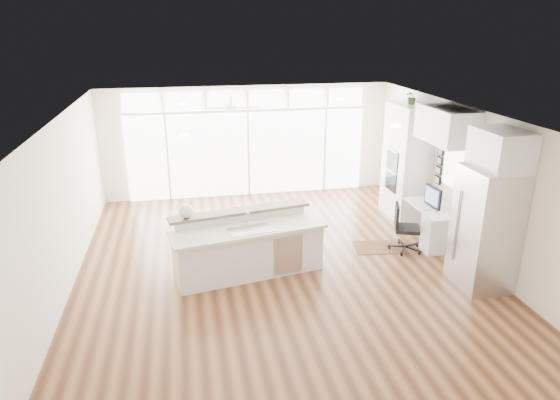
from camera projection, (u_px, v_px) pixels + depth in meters
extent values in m
cube|color=#4A2916|center=(279.00, 264.00, 9.00)|extent=(7.00, 8.00, 0.02)
cube|color=white|center=(279.00, 115.00, 8.08)|extent=(7.00, 8.00, 0.02)
cube|color=white|center=(248.00, 141.00, 12.23)|extent=(7.00, 0.04, 2.70)
cube|color=white|center=(357.00, 325.00, 4.84)|extent=(7.00, 0.04, 2.70)
cube|color=white|center=(62.00, 207.00, 7.90)|extent=(0.04, 8.00, 2.70)
cube|color=white|center=(465.00, 181.00, 9.17)|extent=(0.04, 8.00, 2.70)
cube|color=white|center=(248.00, 154.00, 12.28)|extent=(5.80, 0.06, 2.08)
cube|color=white|center=(247.00, 99.00, 11.83)|extent=(5.90, 0.06, 0.40)
cube|color=white|center=(456.00, 167.00, 9.38)|extent=(0.04, 0.85, 0.85)
cube|color=white|center=(231.00, 103.00, 10.65)|extent=(1.16, 1.16, 0.32)
cube|color=white|center=(277.00, 114.00, 8.27)|extent=(3.40, 3.00, 0.02)
cube|color=white|center=(406.00, 162.00, 10.81)|extent=(0.64, 1.20, 2.50)
cube|color=white|center=(433.00, 225.00, 9.71)|extent=(0.72, 1.30, 0.76)
cube|color=white|center=(447.00, 125.00, 9.05)|extent=(0.64, 1.30, 0.64)
cube|color=#BABBC0|center=(486.00, 229.00, 7.97)|extent=(0.76, 0.90, 2.00)
cube|color=white|center=(501.00, 149.00, 7.55)|extent=(0.64, 0.90, 0.60)
cube|color=black|center=(439.00, 166.00, 10.00)|extent=(0.06, 0.22, 0.80)
cube|color=white|center=(249.00, 246.00, 8.47)|extent=(2.75, 1.46, 1.04)
cube|color=#361C11|center=(377.00, 247.00, 9.64)|extent=(0.92, 0.71, 0.01)
cube|color=black|center=(407.00, 228.00, 9.39)|extent=(0.59, 0.57, 0.91)
sphere|color=white|center=(186.00, 211.00, 8.27)|extent=(0.24, 0.24, 0.24)
cube|color=black|center=(433.00, 196.00, 9.49)|extent=(0.12, 0.54, 0.45)
cube|color=silver|center=(424.00, 208.00, 9.53)|extent=(0.18, 0.35, 0.02)
imported|color=#335424|center=(412.00, 98.00, 10.35)|extent=(0.29, 0.32, 0.24)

